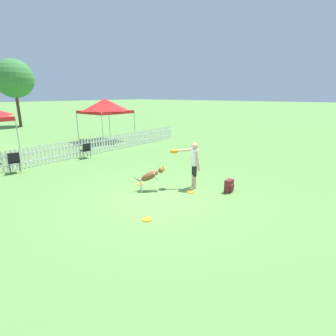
{
  "coord_description": "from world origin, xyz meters",
  "views": [
    {
      "loc": [
        -5.85,
        -5.15,
        3.23
      ],
      "look_at": [
        0.91,
        0.31,
        0.78
      ],
      "focal_mm": 28.0,
      "sensor_mm": 36.0,
      "label": 1
    }
  ],
  "objects_px": {
    "frisbee_near_handler": "(190,192)",
    "backpack_on_grass": "(229,186)",
    "frisbee_near_dog": "(141,184)",
    "frisbee_midfield": "(147,219)",
    "folding_chair_center": "(86,149)",
    "canopy_tent_main": "(105,106)",
    "handler_person": "(193,160)",
    "leaping_dog": "(151,176)",
    "folding_chair_blue_left": "(14,161)",
    "tree_left_grove": "(14,79)"
  },
  "relations": [
    {
      "from": "handler_person",
      "to": "backpack_on_grass",
      "type": "distance_m",
      "value": 1.54
    },
    {
      "from": "backpack_on_grass",
      "to": "folding_chair_blue_left",
      "type": "height_order",
      "value": "folding_chair_blue_left"
    },
    {
      "from": "tree_left_grove",
      "to": "frisbee_midfield",
      "type": "bearing_deg",
      "value": -106.08
    },
    {
      "from": "frisbee_near_dog",
      "to": "folding_chair_blue_left",
      "type": "relative_size",
      "value": 0.29
    },
    {
      "from": "handler_person",
      "to": "frisbee_near_handler",
      "type": "xyz_separation_m",
      "value": [
        -0.43,
        -0.22,
        -1.02
      ]
    },
    {
      "from": "frisbee_near_handler",
      "to": "frisbee_midfield",
      "type": "xyz_separation_m",
      "value": [
        -2.42,
        -0.25,
        0.0
      ]
    },
    {
      "from": "canopy_tent_main",
      "to": "tree_left_grove",
      "type": "relative_size",
      "value": 0.45
    },
    {
      "from": "handler_person",
      "to": "frisbee_midfield",
      "type": "relative_size",
      "value": 6.11
    },
    {
      "from": "backpack_on_grass",
      "to": "folding_chair_blue_left",
      "type": "bearing_deg",
      "value": 114.46
    },
    {
      "from": "handler_person",
      "to": "folding_chair_blue_left",
      "type": "xyz_separation_m",
      "value": [
        -3.23,
        6.79,
        -0.48
      ]
    },
    {
      "from": "folding_chair_center",
      "to": "leaping_dog",
      "type": "bearing_deg",
      "value": 84.09
    },
    {
      "from": "leaping_dog",
      "to": "tree_left_grove",
      "type": "bearing_deg",
      "value": -152.24
    },
    {
      "from": "frisbee_near_handler",
      "to": "folding_chair_blue_left",
      "type": "relative_size",
      "value": 0.29
    },
    {
      "from": "backpack_on_grass",
      "to": "folding_chair_center",
      "type": "distance_m",
      "value": 8.01
    },
    {
      "from": "frisbee_near_dog",
      "to": "folding_chair_center",
      "type": "bearing_deg",
      "value": 77.3
    },
    {
      "from": "frisbee_near_handler",
      "to": "frisbee_midfield",
      "type": "bearing_deg",
      "value": -174.09
    },
    {
      "from": "canopy_tent_main",
      "to": "handler_person",
      "type": "bearing_deg",
      "value": -112.96
    },
    {
      "from": "handler_person",
      "to": "folding_chair_center",
      "type": "distance_m",
      "value": 6.8
    },
    {
      "from": "leaping_dog",
      "to": "folding_chair_center",
      "type": "bearing_deg",
      "value": -152.52
    },
    {
      "from": "folding_chair_blue_left",
      "to": "canopy_tent_main",
      "type": "xyz_separation_m",
      "value": [
        7.55,
        3.42,
        1.89
      ]
    },
    {
      "from": "handler_person",
      "to": "folding_chair_center",
      "type": "bearing_deg",
      "value": 38.78
    },
    {
      "from": "folding_chair_center",
      "to": "canopy_tent_main",
      "type": "height_order",
      "value": "canopy_tent_main"
    },
    {
      "from": "frisbee_near_dog",
      "to": "folding_chair_center",
      "type": "height_order",
      "value": "folding_chair_center"
    },
    {
      "from": "frisbee_near_dog",
      "to": "frisbee_midfield",
      "type": "xyz_separation_m",
      "value": [
        -1.95,
        -2.14,
        0.0
      ]
    },
    {
      "from": "handler_person",
      "to": "frisbee_midfield",
      "type": "bearing_deg",
      "value": 140.23
    },
    {
      "from": "handler_person",
      "to": "frisbee_midfield",
      "type": "xyz_separation_m",
      "value": [
        -2.85,
        -0.47,
        -1.02
      ]
    },
    {
      "from": "frisbee_near_dog",
      "to": "folding_chair_blue_left",
      "type": "xyz_separation_m",
      "value": [
        -2.32,
        5.12,
        0.54
      ]
    },
    {
      "from": "handler_person",
      "to": "backpack_on_grass",
      "type": "bearing_deg",
      "value": -120.06
    },
    {
      "from": "leaping_dog",
      "to": "folding_chair_blue_left",
      "type": "distance_m",
      "value": 6.2
    },
    {
      "from": "frisbee_near_dog",
      "to": "tree_left_grove",
      "type": "distance_m",
      "value": 23.68
    },
    {
      "from": "leaping_dog",
      "to": "frisbee_near_handler",
      "type": "relative_size",
      "value": 3.61
    },
    {
      "from": "frisbee_near_dog",
      "to": "frisbee_midfield",
      "type": "bearing_deg",
      "value": -132.23
    },
    {
      "from": "leaping_dog",
      "to": "frisbee_near_handler",
      "type": "xyz_separation_m",
      "value": [
        0.71,
        -1.18,
        -0.52
      ]
    },
    {
      "from": "frisbee_near_dog",
      "to": "frisbee_midfield",
      "type": "relative_size",
      "value": 1.0
    },
    {
      "from": "canopy_tent_main",
      "to": "tree_left_grove",
      "type": "xyz_separation_m",
      "value": [
        -0.04,
        14.09,
        2.27
      ]
    },
    {
      "from": "canopy_tent_main",
      "to": "tree_left_grove",
      "type": "height_order",
      "value": "tree_left_grove"
    },
    {
      "from": "frisbee_midfield",
      "to": "folding_chair_blue_left",
      "type": "xyz_separation_m",
      "value": [
        -0.37,
        7.27,
        0.54
      ]
    },
    {
      "from": "handler_person",
      "to": "leaping_dog",
      "type": "xyz_separation_m",
      "value": [
        -1.14,
        0.96,
        -0.5
      ]
    },
    {
      "from": "backpack_on_grass",
      "to": "tree_left_grove",
      "type": "bearing_deg",
      "value": 81.4
    },
    {
      "from": "frisbee_midfield",
      "to": "tree_left_grove",
      "type": "distance_m",
      "value": 26.2
    },
    {
      "from": "canopy_tent_main",
      "to": "frisbee_midfield",
      "type": "bearing_deg",
      "value": -123.9
    },
    {
      "from": "frisbee_midfield",
      "to": "folding_chair_blue_left",
      "type": "relative_size",
      "value": 0.29
    },
    {
      "from": "tree_left_grove",
      "to": "folding_chair_center",
      "type": "bearing_deg",
      "value": -102.99
    },
    {
      "from": "canopy_tent_main",
      "to": "frisbee_near_handler",
      "type": "bearing_deg",
      "value": -114.5
    },
    {
      "from": "frisbee_near_dog",
      "to": "folding_chair_center",
      "type": "xyz_separation_m",
      "value": [
        1.15,
        5.1,
        0.47
      ]
    },
    {
      "from": "frisbee_near_handler",
      "to": "frisbee_near_dog",
      "type": "distance_m",
      "value": 1.95
    },
    {
      "from": "frisbee_near_handler",
      "to": "backpack_on_grass",
      "type": "bearing_deg",
      "value": -49.72
    },
    {
      "from": "backpack_on_grass",
      "to": "leaping_dog",
      "type": "bearing_deg",
      "value": 125.51
    },
    {
      "from": "frisbee_near_handler",
      "to": "backpack_on_grass",
      "type": "height_order",
      "value": "backpack_on_grass"
    },
    {
      "from": "frisbee_near_dog",
      "to": "canopy_tent_main",
      "type": "distance_m",
      "value": 10.3
    }
  ]
}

